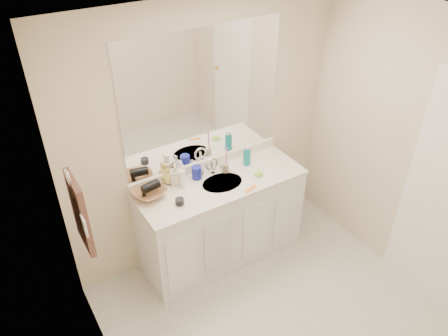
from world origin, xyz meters
name	(u,v)px	position (x,y,z in m)	size (l,w,h in m)	color
floor	(286,330)	(0.00, 0.00, 0.00)	(2.60, 2.60, 0.00)	beige
ceiling	(324,42)	(0.00, 0.00, 2.40)	(2.60, 2.60, 0.02)	white
wall_back	(205,136)	(0.00, 1.30, 1.20)	(2.60, 0.02, 2.40)	beige
wall_left	(115,302)	(-1.30, 0.00, 1.20)	(0.02, 2.60, 2.40)	beige
wall_right	(426,163)	(1.30, 0.00, 1.20)	(0.02, 2.60, 2.40)	beige
vanity_cabinet	(221,221)	(0.00, 1.02, 0.42)	(1.50, 0.55, 0.85)	white
countertop	(221,183)	(0.00, 1.02, 0.86)	(1.52, 0.57, 0.03)	white
backsplash	(206,164)	(0.00, 1.29, 0.92)	(1.52, 0.03, 0.08)	white
sink_basin	(222,184)	(0.00, 1.00, 0.87)	(0.37, 0.37, 0.02)	beige
faucet	(212,167)	(0.00, 1.18, 0.94)	(0.02, 0.02, 0.11)	silver
mirror	(204,99)	(0.00, 1.29, 1.56)	(1.48, 0.01, 1.20)	white
blue_mug	(197,173)	(-0.16, 1.18, 0.94)	(0.09, 0.09, 0.12)	#16209D
tan_cup	(225,168)	(0.11, 1.13, 0.92)	(0.06, 0.06, 0.08)	tan
toothbrush	(226,157)	(0.12, 1.13, 1.03)	(0.01, 0.01, 0.21)	#DF3A9B
mouthwash_bottle	(247,157)	(0.34, 1.13, 0.96)	(0.07, 0.07, 0.16)	#0B8387
soap_dish	(259,176)	(0.33, 0.92, 0.89)	(0.09, 0.07, 0.01)	white
green_soap	(259,174)	(0.33, 0.92, 0.90)	(0.07, 0.05, 0.02)	#95EA39
orange_comb	(251,189)	(0.15, 0.79, 0.88)	(0.13, 0.03, 0.01)	orange
dark_jar	(180,202)	(-0.45, 0.93, 0.91)	(0.07, 0.07, 0.05)	black
extra_white_bottle	(182,179)	(-0.32, 1.14, 0.96)	(0.05, 0.05, 0.16)	white
soap_bottle_white	(181,170)	(-0.27, 1.24, 0.97)	(0.07, 0.07, 0.19)	white
soap_bottle_cream	(175,174)	(-0.35, 1.21, 0.98)	(0.09, 0.09, 0.20)	beige
soap_bottle_yellow	(168,175)	(-0.40, 1.25, 0.95)	(0.12, 0.12, 0.15)	#E3C758
wicker_basket	(149,193)	(-0.62, 1.17, 0.91)	(0.27, 0.27, 0.07)	#99643E
hair_dryer	(151,186)	(-0.60, 1.17, 0.97)	(0.08, 0.08, 0.15)	black
towel_ring	(68,177)	(-1.27, 0.77, 1.55)	(0.11, 0.11, 0.01)	silver
hand_towel	(80,213)	(-1.25, 0.77, 1.25)	(0.04, 0.32, 0.55)	#412923
switch_plate	(84,226)	(-1.27, 0.57, 1.30)	(0.01, 0.09, 0.13)	white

